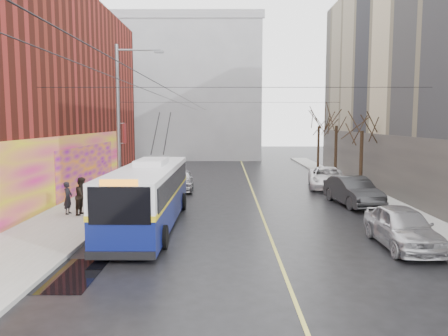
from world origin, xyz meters
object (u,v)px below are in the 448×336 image
object	(u,v)px
parked_car_a	(402,227)
pedestrian_a	(68,198)
tree_far	(319,118)
tree_near	(362,120)
tree_mid	(337,117)
following_car	(181,180)
pedestrian_b	(82,196)
streetlight_pole	(121,122)
pedestrian_c	(121,189)
parked_car_c	(327,178)
trolleybus	(149,194)
parked_car_b	(353,191)

from	to	relation	value
parked_car_a	pedestrian_a	distance (m)	15.80
tree_far	parked_car_a	world-z (taller)	tree_far
tree_near	tree_mid	xyz separation A→B (m)	(0.00, 7.00, 0.28)
tree_far	following_car	bearing A→B (deg)	-132.54
pedestrian_b	parked_car_a	bearing A→B (deg)	-101.29
pedestrian_a	tree_near	bearing A→B (deg)	-61.30
parked_car_a	streetlight_pole	bearing A→B (deg)	149.01
streetlight_pole	pedestrian_c	size ratio (longest dim) A/B	5.57
tree_near	tree_mid	world-z (taller)	tree_mid
tree_near	parked_car_c	size ratio (longest dim) A/B	1.16
parked_car_a	following_car	world-z (taller)	parked_car_a
streetlight_pole	parked_car_a	bearing A→B (deg)	-30.92
trolleybus	parked_car_c	world-z (taller)	trolleybus
tree_far	parked_car_c	world-z (taller)	tree_far
pedestrian_c	pedestrian_b	bearing A→B (deg)	103.21
tree_mid	following_car	xyz separation A→B (m)	(-12.56, -6.69, -4.50)
streetlight_pole	pedestrian_c	xyz separation A→B (m)	(-0.36, 1.01, -3.89)
parked_car_c	pedestrian_c	world-z (taller)	pedestrian_c
pedestrian_a	streetlight_pole	bearing A→B (deg)	-42.33
parked_car_b	pedestrian_c	size ratio (longest dim) A/B	3.10
parked_car_a	pedestrian_c	world-z (taller)	pedestrian_c
parked_car_b	following_car	distance (m)	11.86
tree_mid	pedestrian_b	bearing A→B (deg)	-137.27
streetlight_pole	pedestrian_b	bearing A→B (deg)	-122.29
parked_car_a	pedestrian_c	xyz separation A→B (m)	(-12.96, 8.55, 0.16)
tree_near	parked_car_a	xyz separation A→B (m)	(-2.54, -13.55, -4.18)
parked_car_a	parked_car_b	world-z (taller)	parked_car_b
trolleybus	parked_car_a	distance (m)	10.98
trolleybus	parked_car_a	size ratio (longest dim) A/B	2.44
parked_car_c	tree_near	bearing A→B (deg)	-26.67
parked_car_c	parked_car_a	bearing A→B (deg)	-82.94
parked_car_a	tree_far	bearing A→B (deg)	84.65
tree_mid	parked_car_c	bearing A→B (deg)	-109.79
parked_car_b	pedestrian_c	world-z (taller)	pedestrian_c
tree_far	streetlight_pole	bearing A→B (deg)	-127.12
following_car	pedestrian_a	bearing A→B (deg)	-122.53
parked_car_c	pedestrian_b	xyz separation A→B (m)	(-14.63, -9.80, 0.34)
tree_mid	parked_car_c	size ratio (longest dim) A/B	1.21
tree_near	following_car	xyz separation A→B (m)	(-12.56, 0.31, -4.23)
pedestrian_a	pedestrian_c	xyz separation A→B (m)	(1.92, 3.23, -0.02)
parked_car_c	pedestrian_c	size ratio (longest dim) A/B	3.41
trolleybus	pedestrian_b	bearing A→B (deg)	154.67
tree_far	following_car	size ratio (longest dim) A/B	1.49
streetlight_pole	trolleybus	world-z (taller)	streetlight_pole
streetlight_pole	parked_car_c	size ratio (longest dim) A/B	1.64
tree_mid	pedestrian_a	size ratio (longest dim) A/B	4.04
pedestrian_c	parked_car_a	bearing A→B (deg)	178.32
following_car	trolleybus	bearing A→B (deg)	-94.99
tree_near	pedestrian_b	world-z (taller)	tree_near
parked_car_b	streetlight_pole	bearing A→B (deg)	175.51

